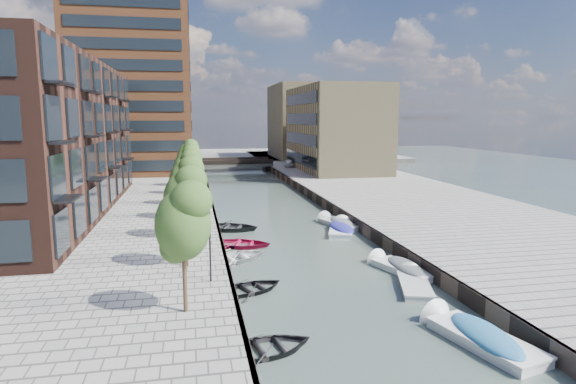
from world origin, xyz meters
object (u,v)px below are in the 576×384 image
object	(u,v)px
tree_1	(185,195)
tree_2	(186,180)
bridge	(236,163)
tree_5	(188,157)
tree_6	(188,153)
motorboat_0	(475,336)
motorboat_2	(413,284)
tree_4	(187,163)
motorboat_3	(341,229)
sloop_3	(234,261)
tree_0	(183,220)
car	(289,163)
sloop_0	(251,291)
sloop_4	(230,230)
motorboat_1	(400,268)
motorboat_4	(338,223)
sloop_1	(267,352)
tree_3	(187,170)
sloop_2	(241,247)

from	to	relation	value
tree_1	tree_2	bearing A→B (deg)	90.00
bridge	tree_5	distance (m)	34.30
tree_6	motorboat_0	bearing A→B (deg)	-74.50
tree_1	motorboat_2	distance (m)	14.48
tree_4	motorboat_3	xyz separation A→B (m)	(13.06, -10.35, -5.09)
tree_4	sloop_3	distance (m)	18.41
tree_0	car	world-z (taller)	tree_0
tree_0	bridge	bearing A→B (deg)	82.87
sloop_3	tree_1	bearing A→B (deg)	117.18
tree_0	tree_1	world-z (taller)	same
sloop_0	sloop_4	bearing A→B (deg)	-23.47
bridge	car	bearing A→B (deg)	-27.23
motorboat_1	motorboat_4	size ratio (longest dim) A/B	0.95
tree_4	sloop_1	world-z (taller)	tree_4
sloop_0	motorboat_3	distance (m)	16.10
sloop_0	tree_6	bearing A→B (deg)	-18.14
bridge	motorboat_2	bearing A→B (deg)	-85.91
tree_3	motorboat_4	xyz separation A→B (m)	(13.49, -1.11, -5.09)
tree_2	motorboat_2	xyz separation A→B (m)	(13.10, -10.30, -5.22)
motorboat_0	motorboat_2	xyz separation A→B (m)	(0.49, 7.17, -0.14)
motorboat_1	sloop_0	bearing A→B (deg)	-169.47
sloop_0	motorboat_1	size ratio (longest dim) A/B	0.75
motorboat_2	motorboat_4	bearing A→B (deg)	88.61
tree_6	sloop_3	bearing A→B (deg)	-84.35
bridge	tree_5	world-z (taller)	tree_5
tree_6	car	world-z (taller)	tree_6
tree_4	motorboat_3	world-z (taller)	tree_4
tree_2	tree_6	world-z (taller)	same
sloop_4	motorboat_4	world-z (taller)	motorboat_4
motorboat_2	car	world-z (taller)	car
tree_3	sloop_2	xyz separation A→B (m)	(3.98, -6.62, -5.31)
sloop_1	sloop_3	world-z (taller)	sloop_3
tree_4	car	bearing A→B (deg)	63.51
sloop_0	motorboat_4	world-z (taller)	motorboat_4
tree_1	sloop_0	bearing A→B (deg)	-33.42
tree_0	motorboat_4	distance (m)	24.56
sloop_1	motorboat_1	size ratio (longest dim) A/B	0.78
tree_5	motorboat_4	distance (m)	20.88
sloop_1	motorboat_1	bearing A→B (deg)	-61.29
tree_3	motorboat_2	distance (m)	22.31
tree_3	tree_4	size ratio (longest dim) A/B	1.00
tree_1	motorboat_1	distance (m)	14.45
bridge	tree_5	size ratio (longest dim) A/B	2.18
sloop_2	motorboat_2	size ratio (longest dim) A/B	0.93
tree_3	sloop_0	distance (m)	17.56
sloop_1	motorboat_0	xyz separation A→B (m)	(9.26, -0.78, 0.23)
sloop_2	motorboat_1	world-z (taller)	motorboat_1
tree_2	motorboat_0	xyz separation A→B (m)	(12.61, -17.47, -5.07)
tree_2	motorboat_0	size ratio (longest dim) A/B	0.98
tree_6	tree_3	bearing A→B (deg)	-90.00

